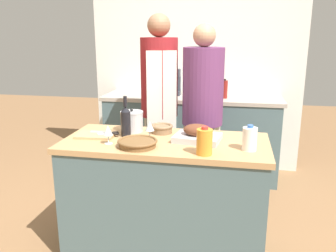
% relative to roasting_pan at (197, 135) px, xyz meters
% --- Properties ---
extents(ground_plane, '(12.00, 12.00, 0.00)m').
position_rel_roasting_pan_xyz_m(ground_plane, '(-0.23, -0.03, -0.92)').
color(ground_plane, '#8E6642').
extents(kitchen_island, '(1.47, 0.68, 0.87)m').
position_rel_roasting_pan_xyz_m(kitchen_island, '(-0.23, -0.03, -0.48)').
color(kitchen_island, '#4C666B').
rests_on(kitchen_island, ground_plane).
extents(back_counter, '(1.98, 0.60, 0.93)m').
position_rel_roasting_pan_xyz_m(back_counter, '(-0.23, 1.49, -0.45)').
color(back_counter, '#4C666B').
rests_on(back_counter, ground_plane).
extents(back_wall, '(2.48, 0.10, 2.55)m').
position_rel_roasting_pan_xyz_m(back_wall, '(-0.23, 1.84, 0.36)').
color(back_wall, silver).
rests_on(back_wall, ground_plane).
extents(roasting_pan, '(0.35, 0.28, 0.12)m').
position_rel_roasting_pan_xyz_m(roasting_pan, '(0.00, 0.00, 0.00)').
color(roasting_pan, '#BCBCC1').
rests_on(roasting_pan, kitchen_island).
extents(wicker_basket, '(0.27, 0.27, 0.05)m').
position_rel_roasting_pan_xyz_m(wicker_basket, '(-0.38, -0.21, -0.02)').
color(wicker_basket, brown).
rests_on(wicker_basket, kitchen_island).
extents(cutting_board, '(0.30, 0.22, 0.02)m').
position_rel_roasting_pan_xyz_m(cutting_board, '(-0.76, -0.02, -0.04)').
color(cutting_board, tan).
rests_on(cutting_board, kitchen_island).
extents(stock_pot, '(0.18, 0.18, 0.18)m').
position_rel_roasting_pan_xyz_m(stock_pot, '(-0.53, 0.16, 0.03)').
color(stock_pot, '#B7B7BC').
rests_on(stock_pot, kitchen_island).
extents(mixing_bowl, '(0.17, 0.17, 0.07)m').
position_rel_roasting_pan_xyz_m(mixing_bowl, '(-0.29, 0.16, -0.01)').
color(mixing_bowl, '#846647').
rests_on(mixing_bowl, kitchen_island).
extents(juice_jug, '(0.10, 0.10, 0.18)m').
position_rel_roasting_pan_xyz_m(juice_jug, '(0.07, -0.28, 0.04)').
color(juice_jug, orange).
rests_on(juice_jug, kitchen_island).
extents(milk_jug, '(0.10, 0.10, 0.17)m').
position_rel_roasting_pan_xyz_m(milk_jug, '(0.36, -0.14, 0.03)').
color(milk_jug, white).
rests_on(milk_jug, kitchen_island).
extents(wine_bottle_green, '(0.07, 0.07, 0.30)m').
position_rel_roasting_pan_xyz_m(wine_bottle_green, '(-0.53, 0.02, 0.07)').
color(wine_bottle_green, black).
rests_on(wine_bottle_green, kitchen_island).
extents(wine_glass_left, '(0.07, 0.07, 0.13)m').
position_rel_roasting_pan_xyz_m(wine_glass_left, '(-0.34, -0.02, 0.05)').
color(wine_glass_left, silver).
rests_on(wine_glass_left, kitchen_island).
extents(wine_glass_right, '(0.07, 0.07, 0.13)m').
position_rel_roasting_pan_xyz_m(wine_glass_right, '(-0.60, -0.18, 0.05)').
color(wine_glass_right, silver).
rests_on(wine_glass_right, kitchen_island).
extents(knife_chef, '(0.23, 0.06, 0.01)m').
position_rel_roasting_pan_xyz_m(knife_chef, '(-0.69, 0.01, -0.03)').
color(knife_chef, '#B7B7BC').
rests_on(knife_chef, cutting_board).
extents(knife_paring, '(0.15, 0.11, 0.01)m').
position_rel_roasting_pan_xyz_m(knife_paring, '(-0.67, 0.01, -0.03)').
color(knife_paring, '#B7B7BC').
rests_on(knife_paring, cutting_board).
extents(stand_mixer, '(0.18, 0.14, 0.29)m').
position_rel_roasting_pan_xyz_m(stand_mixer, '(-0.45, 1.51, 0.13)').
color(stand_mixer, '#333842').
rests_on(stand_mixer, back_counter).
extents(condiment_bottle_tall, '(0.06, 0.06, 0.19)m').
position_rel_roasting_pan_xyz_m(condiment_bottle_tall, '(0.06, 1.37, 0.10)').
color(condiment_bottle_tall, '#B28E2D').
rests_on(condiment_bottle_tall, back_counter).
extents(condiment_bottle_short, '(0.06, 0.06, 0.21)m').
position_rel_roasting_pan_xyz_m(condiment_bottle_short, '(0.13, 1.42, 0.11)').
color(condiment_bottle_short, maroon).
rests_on(condiment_bottle_short, back_counter).
extents(person_cook_aproned, '(0.35, 0.37, 1.78)m').
position_rel_roasting_pan_xyz_m(person_cook_aproned, '(-0.44, 0.77, 0.08)').
color(person_cook_aproned, beige).
rests_on(person_cook_aproned, ground_plane).
extents(person_cook_guest, '(0.36, 0.36, 1.69)m').
position_rel_roasting_pan_xyz_m(person_cook_guest, '(-0.03, 0.71, 0.02)').
color(person_cook_guest, beige).
rests_on(person_cook_guest, ground_plane).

